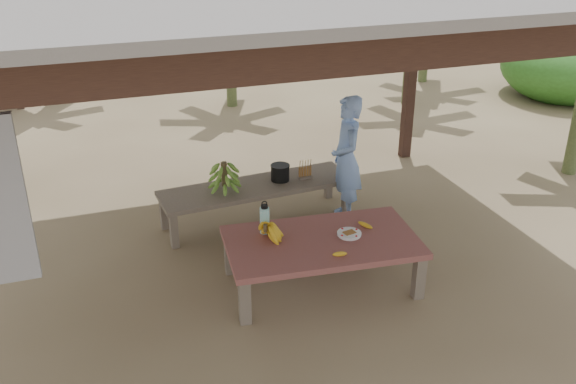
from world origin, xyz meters
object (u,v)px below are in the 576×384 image
object	(u,v)px
work_table	(322,245)
ripe_banana_bunch	(266,232)
water_flask	(265,219)
woman	(346,159)
bench	(257,189)
plate	(349,234)
cooking_pot	(280,173)

from	to	relation	value
work_table	ripe_banana_bunch	distance (m)	0.55
ripe_banana_bunch	work_table	bearing A→B (deg)	-17.73
water_flask	woman	xyz separation A→B (m)	(1.25, 0.92, 0.09)
bench	work_table	bearing A→B (deg)	-86.53
plate	woman	xyz separation A→B (m)	(0.51, 1.24, 0.22)
bench	plate	size ratio (longest dim) A/B	9.65
woman	plate	bearing A→B (deg)	-12.16
water_flask	cooking_pot	bearing A→B (deg)	65.24
cooking_pot	woman	size ratio (longest dim) A/B	0.14
bench	plate	distance (m)	1.58
ripe_banana_bunch	water_flask	size ratio (longest dim) A/B	0.88
ripe_banana_bunch	plate	world-z (taller)	ripe_banana_bunch
work_table	plate	xyz separation A→B (m)	(0.27, -0.02, 0.08)
plate	cooking_pot	xyz separation A→B (m)	(-0.17, 1.54, 0.02)
work_table	water_flask	xyz separation A→B (m)	(-0.47, 0.31, 0.21)
work_table	cooking_pot	distance (m)	1.53
water_flask	woman	distance (m)	1.55
bench	water_flask	bearing A→B (deg)	-106.96
plate	water_flask	size ratio (longest dim) A/B	0.69
bench	cooking_pot	world-z (taller)	cooking_pot
bench	water_flask	xyz separation A→B (m)	(-0.27, -1.18, 0.25)
water_flask	work_table	bearing A→B (deg)	-33.29
ripe_banana_bunch	plate	distance (m)	0.80
plate	cooking_pot	distance (m)	1.55
water_flask	woman	size ratio (longest dim) A/B	0.23
ripe_banana_bunch	woman	bearing A→B (deg)	39.65
cooking_pot	woman	world-z (taller)	woman
bench	woman	bearing A→B (deg)	-18.99
ripe_banana_bunch	woman	world-z (taller)	woman
plate	water_flask	distance (m)	0.82
bench	ripe_banana_bunch	distance (m)	1.37
work_table	cooking_pot	bearing A→B (deg)	91.82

